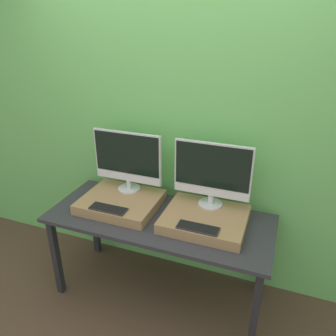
% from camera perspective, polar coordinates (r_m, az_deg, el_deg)
% --- Properties ---
extents(ground_plane, '(12.00, 12.00, 0.00)m').
position_cam_1_polar(ground_plane, '(2.75, -4.37, -25.46)').
color(ground_plane, '#4C3828').
extents(wall_back, '(8.00, 0.04, 2.60)m').
position_cam_1_polar(wall_back, '(2.60, 1.80, 6.54)').
color(wall_back, '#66B75B').
rests_on(wall_back, ground_plane).
extents(workbench, '(1.69, 0.69, 0.75)m').
position_cam_1_polar(workbench, '(2.53, -1.53, -10.01)').
color(workbench, '#2D2D33').
rests_on(workbench, ground_plane).
extents(wooden_riser_left, '(0.59, 0.50, 0.08)m').
position_cam_1_polar(wooden_riser_left, '(2.63, -8.20, -5.85)').
color(wooden_riser_left, '#99754C').
rests_on(wooden_riser_left, workbench).
extents(monitor_left, '(0.57, 0.18, 0.49)m').
position_cam_1_polar(monitor_left, '(2.60, -7.07, 1.50)').
color(monitor_left, silver).
rests_on(monitor_left, wooden_riser_left).
extents(keyboard_left, '(0.28, 0.10, 0.01)m').
position_cam_1_polar(keyboard_left, '(2.46, -10.36, -6.97)').
color(keyboard_left, '#2D2D2D').
rests_on(keyboard_left, wooden_riser_left).
extents(wooden_riser_right, '(0.59, 0.50, 0.08)m').
position_cam_1_polar(wooden_riser_right, '(2.41, 6.44, -8.81)').
color(wooden_riser_right, '#99754C').
rests_on(wooden_riser_right, workbench).
extents(monitor_right, '(0.57, 0.18, 0.49)m').
position_cam_1_polar(monitor_right, '(2.39, 7.69, -0.79)').
color(monitor_right, silver).
rests_on(monitor_right, wooden_riser_right).
extents(keyboard_right, '(0.28, 0.10, 0.01)m').
position_cam_1_polar(keyboard_right, '(2.23, 5.23, -10.33)').
color(keyboard_right, '#2D2D2D').
rests_on(keyboard_right, wooden_riser_right).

